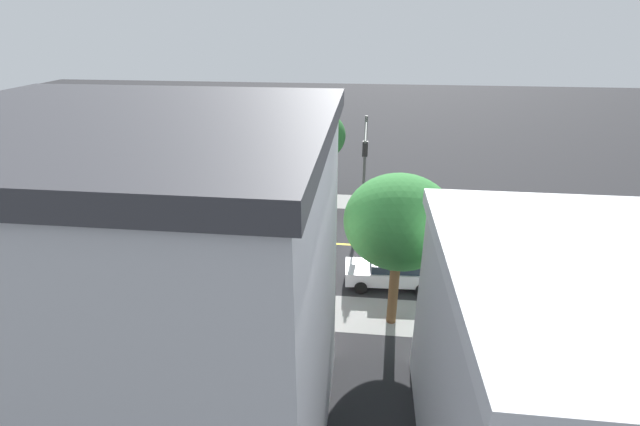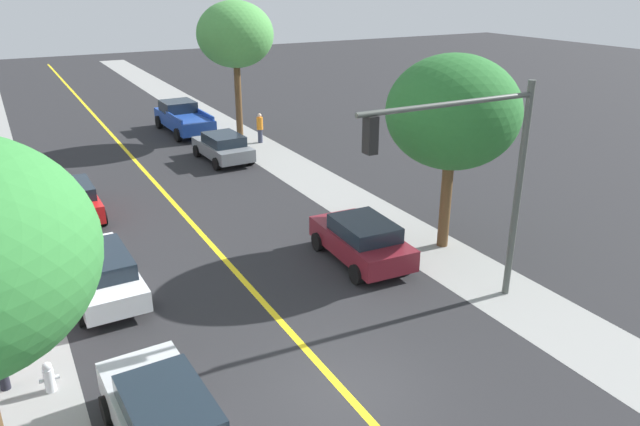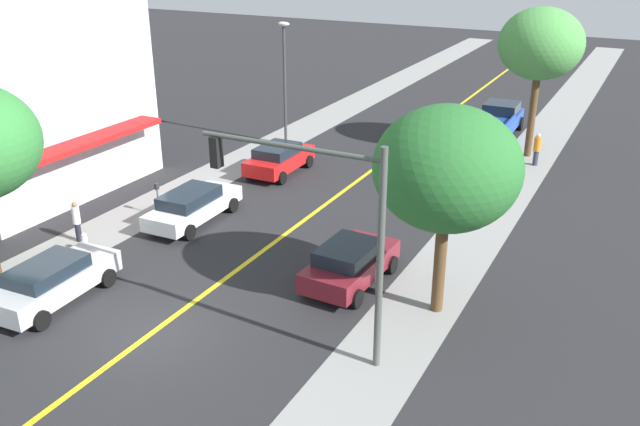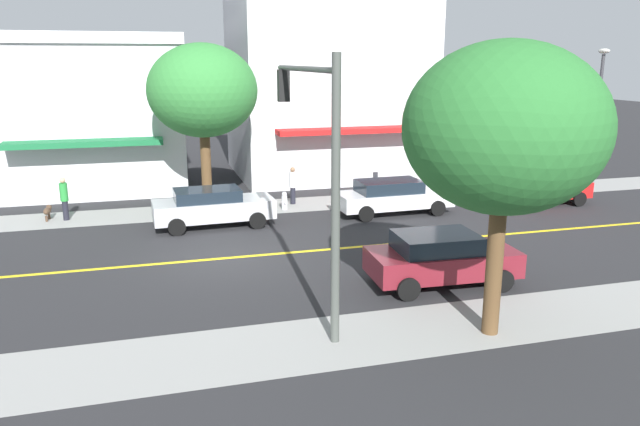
{
  "view_description": "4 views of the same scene",
  "coord_description": "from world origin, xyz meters",
  "px_view_note": "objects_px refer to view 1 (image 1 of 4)",
  "views": [
    {
      "loc": [
        -22.99,
        1.61,
        12.51
      ],
      "look_at": [
        -0.57,
        4.07,
        2.27
      ],
      "focal_mm": 24.2,
      "sensor_mm": 36.0,
      "label": 1
    },
    {
      "loc": [
        -5.96,
        -9.77,
        8.98
      ],
      "look_at": [
        1.95,
        4.73,
        2.44
      ],
      "focal_mm": 33.73,
      "sensor_mm": 36.0,
      "label": 2
    },
    {
      "loc": [
        12.63,
        -13.32,
        11.39
      ],
      "look_at": [
        2.48,
        6.36,
        2.07
      ],
      "focal_mm": 38.2,
      "sensor_mm": 36.0,
      "label": 3
    },
    {
      "loc": [
        18.98,
        -2.15,
        6.27
      ],
      "look_at": [
        2.84,
        2.39,
        2.04
      ],
      "focal_mm": 34.34,
      "sensor_mm": 36.0,
      "label": 4
    }
  ],
  "objects_px": {
    "grey_sedan_right_curb": "(121,196)",
    "small_dog": "(537,321)",
    "blue_pickup_truck": "(30,191)",
    "street_tree_left_near": "(75,117)",
    "street_tree_left_far": "(315,136)",
    "pedestrian_white_shirt": "(309,298)",
    "white_sedan_left_curb": "(249,263)",
    "red_sedan_left_curb": "(124,255)",
    "maroon_sedan_right_curb": "(305,204)",
    "parking_meter": "(242,278)",
    "street_tree_right_corner": "(399,222)",
    "pedestrian_green_shirt": "(522,307)",
    "pedestrian_orange_shirt": "(112,179)",
    "fire_hydrant": "(324,296)",
    "silver_sedan_left_curb": "(391,271)",
    "traffic_light_mast": "(365,152)"
  },
  "relations": [
    {
      "from": "grey_sedan_right_curb",
      "to": "small_dog",
      "type": "height_order",
      "value": "grey_sedan_right_curb"
    },
    {
      "from": "grey_sedan_right_curb",
      "to": "blue_pickup_truck",
      "type": "xyz_separation_m",
      "value": [
        0.02,
        7.09,
        0.13
      ]
    },
    {
      "from": "street_tree_left_near",
      "to": "blue_pickup_truck",
      "type": "bearing_deg",
      "value": 127.83
    },
    {
      "from": "street_tree_left_far",
      "to": "pedestrian_white_shirt",
      "type": "relative_size",
      "value": 4.05
    },
    {
      "from": "grey_sedan_right_curb",
      "to": "small_dog",
      "type": "xyz_separation_m",
      "value": [
        -10.83,
        -25.26,
        -0.39
      ]
    },
    {
      "from": "street_tree_left_near",
      "to": "white_sedan_left_curb",
      "type": "distance_m",
      "value": 19.45
    },
    {
      "from": "red_sedan_left_curb",
      "to": "maroon_sedan_right_curb",
      "type": "xyz_separation_m",
      "value": [
        7.97,
        -8.77,
        0.02
      ]
    },
    {
      "from": "parking_meter",
      "to": "street_tree_right_corner",
      "type": "bearing_deg",
      "value": -99.82
    },
    {
      "from": "grey_sedan_right_curb",
      "to": "pedestrian_green_shirt",
      "type": "bearing_deg",
      "value": 153.99
    },
    {
      "from": "parking_meter",
      "to": "blue_pickup_truck",
      "type": "xyz_separation_m",
      "value": [
        9.82,
        18.79,
        -0.06
      ]
    },
    {
      "from": "maroon_sedan_right_curb",
      "to": "grey_sedan_right_curb",
      "type": "distance_m",
      "value": 13.42
    },
    {
      "from": "pedestrian_orange_shirt",
      "to": "small_dog",
      "type": "xyz_separation_m",
      "value": [
        -13.98,
        -27.76,
        -0.52
      ]
    },
    {
      "from": "grey_sedan_right_curb",
      "to": "red_sedan_left_curb",
      "type": "bearing_deg",
      "value": 117.57
    },
    {
      "from": "fire_hydrant",
      "to": "blue_pickup_truck",
      "type": "height_order",
      "value": "blue_pickup_truck"
    },
    {
      "from": "fire_hydrant",
      "to": "parking_meter",
      "type": "bearing_deg",
      "value": 87.2
    },
    {
      "from": "silver_sedan_left_curb",
      "to": "small_dog",
      "type": "distance_m",
      "value": 6.85
    },
    {
      "from": "street_tree_right_corner",
      "to": "blue_pickup_truck",
      "type": "relative_size",
      "value": 1.2
    },
    {
      "from": "traffic_light_mast",
      "to": "pedestrian_white_shirt",
      "type": "distance_m",
      "value": 12.55
    },
    {
      "from": "street_tree_left_far",
      "to": "red_sedan_left_curb",
      "type": "xyz_separation_m",
      "value": [
        -11.2,
        9.08,
        -4.01
      ]
    },
    {
      "from": "street_tree_right_corner",
      "to": "small_dog",
      "type": "bearing_deg",
      "value": -87.99
    },
    {
      "from": "street_tree_left_near",
      "to": "traffic_light_mast",
      "type": "bearing_deg",
      "value": -94.16
    },
    {
      "from": "street_tree_left_near",
      "to": "street_tree_left_far",
      "type": "distance_m",
      "value": 17.7
    },
    {
      "from": "fire_hydrant",
      "to": "silver_sedan_left_curb",
      "type": "bearing_deg",
      "value": -59.47
    },
    {
      "from": "white_sedan_left_curb",
      "to": "small_dog",
      "type": "bearing_deg",
      "value": 167.15
    },
    {
      "from": "street_tree_right_corner",
      "to": "silver_sedan_left_curb",
      "type": "height_order",
      "value": "street_tree_right_corner"
    },
    {
      "from": "white_sedan_left_curb",
      "to": "pedestrian_white_shirt",
      "type": "bearing_deg",
      "value": 139.88
    },
    {
      "from": "maroon_sedan_right_curb",
      "to": "silver_sedan_left_curb",
      "type": "relative_size",
      "value": 0.92
    },
    {
      "from": "small_dog",
      "to": "red_sedan_left_curb",
      "type": "bearing_deg",
      "value": -92.98
    },
    {
      "from": "street_tree_right_corner",
      "to": "red_sedan_left_curb",
      "type": "xyz_separation_m",
      "value": [
        3.05,
        14.25,
        -4.2
      ]
    },
    {
      "from": "red_sedan_left_curb",
      "to": "grey_sedan_right_curb",
      "type": "xyz_separation_m",
      "value": [
        8.0,
        4.65,
        -0.02
      ]
    },
    {
      "from": "grey_sedan_right_curb",
      "to": "white_sedan_left_curb",
      "type": "bearing_deg",
      "value": 142.55
    },
    {
      "from": "pedestrian_white_shirt",
      "to": "small_dog",
      "type": "height_order",
      "value": "pedestrian_white_shirt"
    },
    {
      "from": "small_dog",
      "to": "maroon_sedan_right_curb",
      "type": "bearing_deg",
      "value": -127.53
    },
    {
      "from": "parking_meter",
      "to": "red_sedan_left_curb",
      "type": "bearing_deg",
      "value": 75.63
    },
    {
      "from": "silver_sedan_left_curb",
      "to": "pedestrian_white_shirt",
      "type": "distance_m",
      "value": 4.76
    },
    {
      "from": "street_tree_right_corner",
      "to": "white_sedan_left_curb",
      "type": "height_order",
      "value": "street_tree_right_corner"
    },
    {
      "from": "street_tree_left_near",
      "to": "fire_hydrant",
      "type": "distance_m",
      "value": 23.95
    },
    {
      "from": "parking_meter",
      "to": "maroon_sedan_right_curb",
      "type": "relative_size",
      "value": 0.34
    },
    {
      "from": "red_sedan_left_curb",
      "to": "grey_sedan_right_curb",
      "type": "relative_size",
      "value": 1.0
    },
    {
      "from": "blue_pickup_truck",
      "to": "small_dog",
      "type": "xyz_separation_m",
      "value": [
        -10.85,
        -32.34,
        -0.52
      ]
    },
    {
      "from": "traffic_light_mast",
      "to": "silver_sedan_left_curb",
      "type": "height_order",
      "value": "traffic_light_mast"
    },
    {
      "from": "street_tree_left_near",
      "to": "white_sedan_left_curb",
      "type": "height_order",
      "value": "street_tree_left_near"
    },
    {
      "from": "fire_hydrant",
      "to": "small_dog",
      "type": "bearing_deg",
      "value": -94.96
    },
    {
      "from": "white_sedan_left_curb",
      "to": "street_tree_left_far",
      "type": "bearing_deg",
      "value": -102.15
    },
    {
      "from": "maroon_sedan_right_curb",
      "to": "blue_pickup_truck",
      "type": "xyz_separation_m",
      "value": [
        0.04,
        20.5,
        0.1
      ]
    },
    {
      "from": "fire_hydrant",
      "to": "maroon_sedan_right_curb",
      "type": "relative_size",
      "value": 0.18
    },
    {
      "from": "grey_sedan_right_curb",
      "to": "pedestrian_orange_shirt",
      "type": "bearing_deg",
      "value": -54.18
    },
    {
      "from": "street_tree_right_corner",
      "to": "maroon_sedan_right_curb",
      "type": "distance_m",
      "value": 13.01
    },
    {
      "from": "street_tree_right_corner",
      "to": "pedestrian_white_shirt",
      "type": "bearing_deg",
      "value": 88.1
    },
    {
      "from": "small_dog",
      "to": "blue_pickup_truck",
      "type": "bearing_deg",
      "value": -103.7
    }
  ]
}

